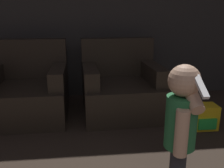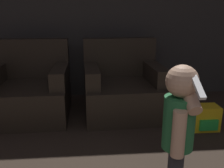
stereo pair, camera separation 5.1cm
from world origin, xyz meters
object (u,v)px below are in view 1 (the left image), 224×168
at_px(armchair_left, 27,91).
at_px(armchair_right, 121,88).
at_px(toy_backpack, 203,117).
at_px(person_toddler, 181,123).

distance_m(armchair_left, armchair_right, 1.12).
distance_m(armchair_right, toy_backpack, 0.99).
bearing_deg(toy_backpack, person_toddler, -124.06).
bearing_deg(armchair_left, armchair_right, -0.77).
height_order(armchair_right, person_toddler, person_toddler).
relative_size(armchair_left, person_toddler, 1.03).
relative_size(armchair_right, toy_backpack, 3.48).
xyz_separation_m(armchair_right, person_toddler, (0.17, -1.50, 0.23)).
bearing_deg(person_toddler, armchair_right, -154.72).
height_order(armchair_left, toy_backpack, armchair_left).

